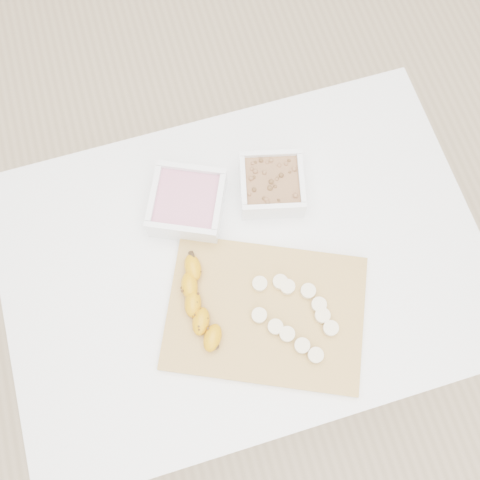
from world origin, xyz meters
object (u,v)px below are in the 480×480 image
object	(u,v)px
bowl_yogurt	(187,203)
banana	(200,305)
table	(244,273)
cutting_board	(265,313)
bowl_granola	(272,185)

from	to	relation	value
bowl_yogurt	banana	size ratio (longest dim) A/B	1.01
table	cutting_board	bearing A→B (deg)	-84.94
bowl_granola	cutting_board	bearing A→B (deg)	-109.97
bowl_granola	banana	distance (m)	0.30
table	bowl_granola	world-z (taller)	bowl_granola
bowl_yogurt	bowl_granola	world-z (taller)	bowl_yogurt
banana	bowl_yogurt	bearing A→B (deg)	93.09
table	banana	world-z (taller)	banana
bowl_yogurt	banana	xyz separation A→B (m)	(-0.03, -0.22, -0.00)
bowl_granola	banana	bearing A→B (deg)	-136.07
cutting_board	banana	distance (m)	0.13
table	banana	xyz separation A→B (m)	(-0.11, -0.07, 0.13)
bowl_yogurt	table	bearing A→B (deg)	-61.41
cutting_board	banana	xyz separation A→B (m)	(-0.12, 0.05, 0.02)
table	bowl_yogurt	world-z (taller)	bowl_yogurt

